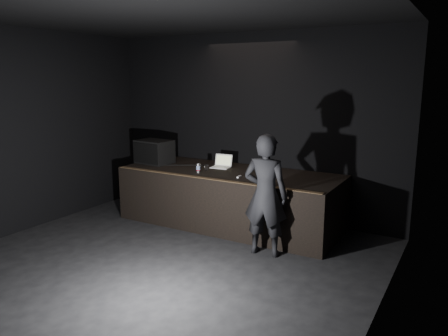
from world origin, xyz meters
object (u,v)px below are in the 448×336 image
laptop (222,164)px  person (266,195)px  stage_riser (230,198)px  beer_can (198,168)px  stage_monitor (154,152)px

laptop → person: (1.45, -1.18, -0.13)m
stage_riser → beer_can: 0.82m
beer_can → person: size_ratio=0.09×
stage_monitor → person: size_ratio=0.39×
beer_can → person: bearing=-19.5°
stage_riser → stage_monitor: (-1.67, -0.08, 0.73)m
laptop → stage_monitor: bearing=-173.6°
stage_monitor → person: 2.96m
stage_riser → person: person is taller
stage_monitor → laptop: 1.41m
stage_monitor → beer_can: size_ratio=4.35×
beer_can → person: (1.58, -0.56, -0.15)m
stage_riser → stage_monitor: 1.82m
laptop → beer_can: 0.64m
stage_riser → laptop: laptop is taller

